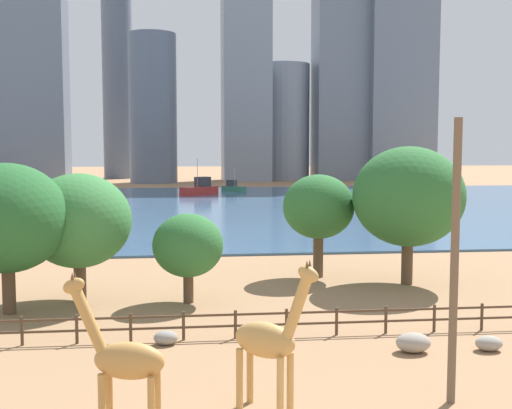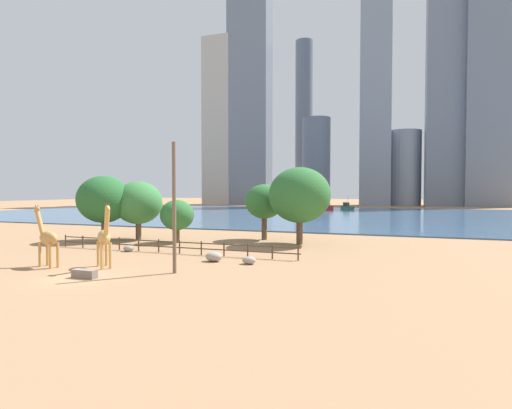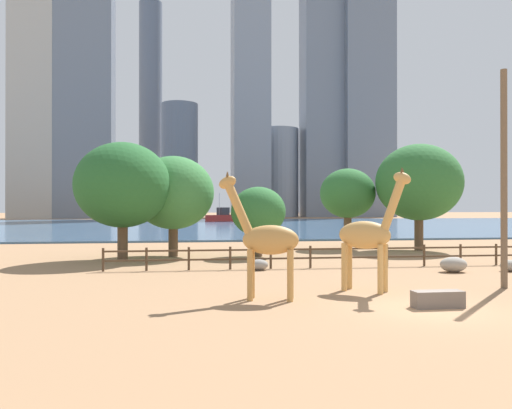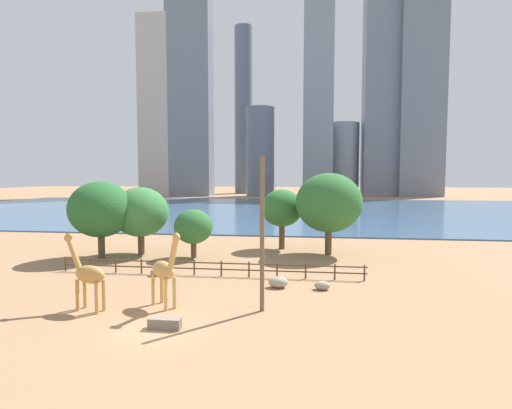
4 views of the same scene
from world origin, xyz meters
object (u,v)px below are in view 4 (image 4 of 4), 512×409
giraffe_tall (165,270)px  tree_left_large (282,208)px  boulder_near_fence (156,272)px  tree_center_broad (141,212)px  feeding_trough (165,323)px  boat_ferry (300,199)px  boulder_small (278,282)px  utility_pole (262,235)px  boat_sailboat (277,200)px  tree_left_small (101,209)px  tree_right_tall (329,203)px  giraffe_companion (88,274)px  tree_right_small (193,227)px  boulder_by_pole (322,285)px

giraffe_tall → tree_left_large: tree_left_large is taller
tree_left_large → giraffe_tall: bearing=-106.0°
boulder_near_fence → tree_center_broad: size_ratio=0.15×
feeding_trough → tree_center_broad: tree_center_broad is taller
boat_ferry → boulder_small: bearing=-41.8°
feeding_trough → boat_ferry: 107.06m
tree_left_large → feeding_trough: bearing=-101.1°
utility_pole → boat_ferry: 103.41m
tree_center_broad → boat_sailboat: 79.42m
utility_pole → tree_center_broad: utility_pole is taller
tree_left_small → boat_ferry: bearing=78.3°
tree_left_small → boat_sailboat: bearing=81.7°
boulder_small → tree_right_tall: 14.84m
tree_left_small → boat_sailboat: size_ratio=1.11×
tree_center_broad → tree_left_small: size_ratio=0.92×
giraffe_companion → boulder_near_fence: (0.98, 8.84, -2.02)m
tree_right_small → boat_ferry: tree_right_small is taller
tree_left_small → tree_right_tall: bearing=11.5°
tree_right_small → boat_ferry: (9.24, 88.17, -2.27)m
giraffe_tall → boat_sailboat: size_ratio=0.73×
giraffe_tall → feeding_trough: giraffe_tall is taller
giraffe_tall → utility_pole: utility_pole is taller
tree_left_large → boat_sailboat: size_ratio=0.97×
feeding_trough → boat_ferry: size_ratio=0.37×
boulder_by_pole → boat_sailboat: 90.40m
utility_pole → tree_left_large: utility_pole is taller
tree_center_broad → boat_sailboat: (8.64, 78.88, -3.29)m
giraffe_companion → tree_right_tall: size_ratio=0.57×
giraffe_tall → boat_sailboat: (0.05, 95.09, -1.12)m
boat_ferry → tree_right_tall: bearing=-38.8°
tree_right_small → boat_sailboat: boat_sailboat is taller
giraffe_tall → tree_left_large: size_ratio=0.75×
giraffe_tall → feeding_trough: 4.28m
tree_left_large → tree_right_small: bearing=-144.5°
utility_pole → tree_center_broad: (-14.84, 16.12, -0.25)m
boulder_near_fence → boulder_small: 10.70m
utility_pole → boulder_near_fence: bearing=142.4°
giraffe_companion → tree_left_large: (10.71, 22.63, 2.38)m
tree_center_broad → giraffe_tall: bearing=-62.1°
boulder_by_pole → tree_right_tall: 14.39m
utility_pole → tree_center_broad: 21.92m
giraffe_companion → boulder_small: giraffe_companion is taller
boat_sailboat → giraffe_tall: bearing=47.6°
giraffe_tall → tree_right_tall: size_ratio=0.59×
giraffe_companion → boulder_small: bearing=-135.8°
boulder_by_pole → tree_left_small: (-22.02, 8.64, 4.69)m
tree_left_small → boulder_small: bearing=-24.4°
tree_right_tall → tree_left_small: size_ratio=1.11×
tree_center_broad → boat_sailboat: tree_center_broad is taller
boulder_by_pole → tree_center_broad: tree_center_broad is taller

